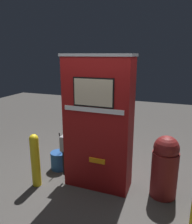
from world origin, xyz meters
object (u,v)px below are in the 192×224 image
Objects in this scene: safety_bollard at (35,159)px; squeegee_bucket at (59,160)px; gas_pump at (98,124)px; trash_bin at (165,166)px.

squeegee_bucket is at bearing 82.89° from safety_bollard.
gas_pump is 2.37× the size of safety_bollard.
gas_pump is at bearing -13.98° from squeegee_bucket.
safety_bollard reaches higher than squeegee_bucket.
trash_bin is at bearing 4.20° from gas_pump.
gas_pump reaches higher than trash_bin.
gas_pump is 1.16m from safety_bollard.
trash_bin is (1.94, 0.46, 0.02)m from safety_bollard.
squeegee_bucket is at bearing 175.82° from trash_bin.
safety_bollard is (-0.92, -0.39, -0.58)m from gas_pump.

